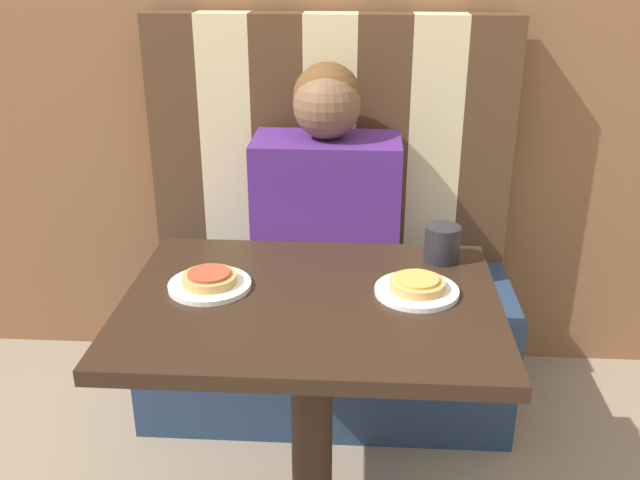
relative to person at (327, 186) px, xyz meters
The scene contains 9 objects.
booth_seat 0.53m from the person, 90.00° to the right, with size 1.16×0.52×0.44m.
booth_backrest 0.22m from the person, 90.00° to the left, with size 1.16×0.10×0.79m.
dining_table 0.66m from the person, 90.00° to the right, with size 0.84×0.64×0.71m.
person is the anchor object (origin of this frame).
plate_left 0.64m from the person, 111.52° to the right, with size 0.19×0.19×0.01m.
plate_right 0.64m from the person, 68.48° to the right, with size 0.19×0.19×0.01m.
pizza_left 0.64m from the person, 111.52° to the right, with size 0.13×0.13×0.03m.
pizza_right 0.64m from the person, 68.48° to the right, with size 0.13×0.13×0.03m.
drinking_cup 0.52m from the person, 53.32° to the right, with size 0.09×0.09×0.09m.
Camera 1 is at (0.11, -1.40, 1.44)m, focal length 40.00 mm.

